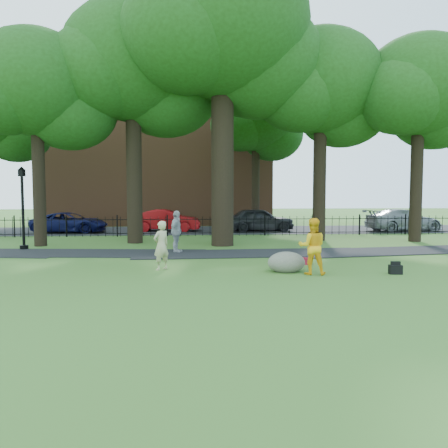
{
  "coord_description": "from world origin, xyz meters",
  "views": [
    {
      "loc": [
        -1.58,
        -14.61,
        2.59
      ],
      "look_at": [
        -0.31,
        2.0,
        1.42
      ],
      "focal_mm": 35.0,
      "sensor_mm": 36.0,
      "label": 1
    }
  ],
  "objects": [
    {
      "name": "silver_car",
      "position": [
        13.0,
        14.24,
        0.76
      ],
      "size": [
        5.47,
        2.78,
        1.52
      ],
      "primitive_type": "imported",
      "rotation": [
        0.0,
        0.0,
        1.7
      ],
      "color": "gray",
      "rests_on": "ground"
    },
    {
      "name": "backpack",
      "position": [
        4.99,
        -1.18,
        0.15
      ],
      "size": [
        0.41,
        0.28,
        0.29
      ],
      "primitive_type": "cube",
      "rotation": [
        0.0,
        0.0,
        -0.1
      ],
      "color": "black",
      "rests_on": "ground"
    },
    {
      "name": "lamppost",
      "position": [
        -9.27,
        6.07,
        1.88
      ],
      "size": [
        0.38,
        0.38,
        3.83
      ],
      "rotation": [
        0.0,
        0.0,
        -0.25
      ],
      "color": "black",
      "rests_on": "ground"
    },
    {
      "name": "red_bag",
      "position": [
        2.64,
        0.9,
        0.12
      ],
      "size": [
        0.41,
        0.33,
        0.25
      ],
      "primitive_type": "cube",
      "rotation": [
        0.0,
        0.0,
        -0.34
      ],
      "color": "maroon",
      "rests_on": "ground"
    },
    {
      "name": "brick_building",
      "position": [
        -4.0,
        24.0,
        6.0
      ],
      "size": [
        18.0,
        8.0,
        12.0
      ],
      "primitive_type": "cube",
      "color": "brown",
      "rests_on": "ground"
    },
    {
      "name": "big_tree",
      "position": [
        0.13,
        7.09,
        10.14
      ],
      "size": [
        10.08,
        8.61,
        14.37
      ],
      "color": "black",
      "rests_on": "ground"
    },
    {
      "name": "navy_van",
      "position": [
        -9.54,
        14.82,
        0.67
      ],
      "size": [
        5.04,
        2.7,
        1.35
      ],
      "primitive_type": "imported",
      "rotation": [
        0.0,
        0.0,
        1.47
      ],
      "color": "#0B0E3B",
      "rests_on": "ground"
    },
    {
      "name": "red_sedan",
      "position": [
        -3.22,
        15.39,
        0.75
      ],
      "size": [
        4.67,
        1.95,
        1.5
      ],
      "primitive_type": "imported",
      "rotation": [
        0.0,
        0.0,
        1.49
      ],
      "color": "maroon",
      "rests_on": "ground"
    },
    {
      "name": "pedestrian",
      "position": [
        -2.21,
        4.49,
        0.92
      ],
      "size": [
        0.78,
        1.17,
        1.85
      ],
      "primitive_type": "imported",
      "rotation": [
        0.0,
        0.0,
        1.23
      ],
      "color": "#9C9DA1",
      "rests_on": "ground"
    },
    {
      "name": "man",
      "position": [
        2.29,
        -1.01,
        0.9
      ],
      "size": [
        0.99,
        0.83,
        1.81
      ],
      "primitive_type": "imported",
      "rotation": [
        0.0,
        0.0,
        2.96
      ],
      "color": "yellow",
      "rests_on": "ground"
    },
    {
      "name": "iron_fence",
      "position": [
        0.0,
        12.0,
        0.6
      ],
      "size": [
        44.0,
        0.04,
        1.2
      ],
      "color": "black",
      "rests_on": "ground"
    },
    {
      "name": "ground",
      "position": [
        0.0,
        0.0,
        0.0
      ],
      "size": [
        120.0,
        120.0,
        0.0
      ],
      "primitive_type": "plane",
      "color": "#406121",
      "rests_on": "ground"
    },
    {
      "name": "tree_row",
      "position": [
        0.52,
        8.4,
        8.15
      ],
      "size": [
        26.82,
        7.96,
        12.42
      ],
      "color": "black",
      "rests_on": "ground"
    },
    {
      "name": "grey_car",
      "position": [
        3.12,
        15.02,
        0.8
      ],
      "size": [
        4.83,
        2.18,
        1.61
      ],
      "primitive_type": "imported",
      "rotation": [
        0.0,
        0.0,
        1.63
      ],
      "color": "black",
      "rests_on": "ground"
    },
    {
      "name": "street",
      "position": [
        0.0,
        16.0,
        0.0
      ],
      "size": [
        80.0,
        7.0,
        0.02
      ],
      "primitive_type": "cube",
      "color": "black",
      "rests_on": "ground"
    },
    {
      "name": "woman",
      "position": [
        -2.58,
        0.19,
        0.83
      ],
      "size": [
        0.72,
        0.7,
        1.67
      ],
      "primitive_type": "imported",
      "rotation": [
        0.0,
        0.0,
        3.85
      ],
      "color": "tan",
      "rests_on": "ground"
    },
    {
      "name": "boulder",
      "position": [
        1.58,
        -0.47,
        0.36
      ],
      "size": [
        1.31,
        1.03,
        0.73
      ],
      "primitive_type": "ellipsoid",
      "rotation": [
        0.0,
        0.0,
        -0.07
      ],
      "color": "#5C584C",
      "rests_on": "ground"
    },
    {
      "name": "footpath",
      "position": [
        1.0,
        3.9,
        0.0
      ],
      "size": [
        36.07,
        3.85,
        0.03
      ],
      "primitive_type": "cube",
      "rotation": [
        0.0,
        0.0,
        0.03
      ],
      "color": "black",
      "rests_on": "ground"
    }
  ]
}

